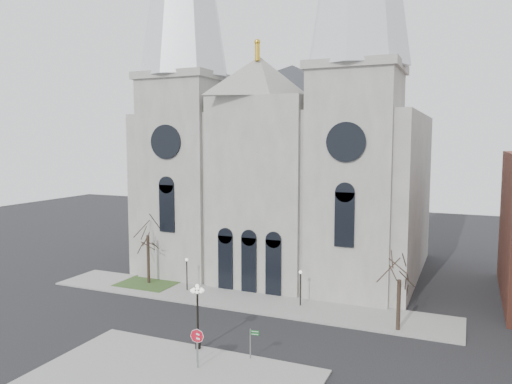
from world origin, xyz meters
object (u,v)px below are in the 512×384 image
at_px(one_way_sign, 197,342).
at_px(street_name_sign, 251,341).
at_px(stop_sign, 197,340).
at_px(globe_lamp, 198,308).

height_order(one_way_sign, street_name_sign, street_name_sign).
relative_size(stop_sign, street_name_sign, 1.27).
relative_size(globe_lamp, one_way_sign, 2.28).
bearing_deg(globe_lamp, street_name_sign, 0.20).
height_order(globe_lamp, street_name_sign, globe_lamp).
distance_m(stop_sign, one_way_sign, 0.99).
bearing_deg(stop_sign, one_way_sign, 137.71).
bearing_deg(street_name_sign, one_way_sign, -158.57).
xyz_separation_m(globe_lamp, street_name_sign, (4.24, 0.02, -1.75)).
bearing_deg(globe_lamp, one_way_sign, -61.46).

